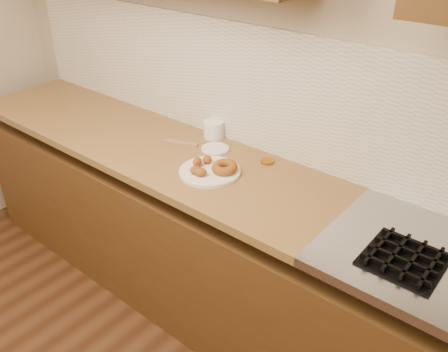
{
  "coord_description": "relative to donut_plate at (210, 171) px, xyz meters",
  "views": [
    {
      "loc": [
        1.13,
        0.24,
        1.97
      ],
      "look_at": [
        -0.02,
        1.62,
        0.93
      ],
      "focal_mm": 38.0,
      "sensor_mm": 36.0,
      "label": 1
    }
  ],
  "objects": [
    {
      "name": "donut_plate",
      "position": [
        0.0,
        0.0,
        0.0
      ],
      "size": [
        0.28,
        0.28,
        0.02
      ],
      "primitive_type": "cylinder",
      "color": "white",
      "rests_on": "butcher_block"
    },
    {
      "name": "tub_lid",
      "position": [
        -0.14,
        0.2,
        -0.0
      ],
      "size": [
        0.18,
        0.18,
        0.01
      ],
      "primitive_type": "cylinder",
      "rotation": [
        0.0,
        0.0,
        0.34
      ],
      "color": "white",
      "rests_on": "butcher_block"
    },
    {
      "name": "backsplash",
      "position": [
        0.12,
        0.35,
        0.29
      ],
      "size": [
        3.6,
        0.02,
        0.6
      ],
      "primitive_type": "cube",
      "color": "silver",
      "rests_on": "wall_back"
    },
    {
      "name": "ring_donut",
      "position": [
        0.06,
        0.03,
        0.03
      ],
      "size": [
        0.12,
        0.12,
        0.05
      ],
      "primitive_type": "torus",
      "rotation": [
        0.1,
        0.0,
        -0.03
      ],
      "color": "#9A5C24",
      "rests_on": "donut_plate"
    },
    {
      "name": "fried_dough_chunks",
      "position": [
        -0.04,
        -0.03,
        0.03
      ],
      "size": [
        0.13,
        0.18,
        0.04
      ],
      "color": "#9A5C24",
      "rests_on": "donut_plate"
    },
    {
      "name": "base_cabinet",
      "position": [
        0.12,
        0.05,
        -0.52
      ],
      "size": [
        3.6,
        0.6,
        0.77
      ],
      "primitive_type": "cube",
      "color": "#4C2F16",
      "rests_on": "floor"
    },
    {
      "name": "wooden_utensil",
      "position": [
        -0.31,
        0.13,
        -0.0
      ],
      "size": [
        0.18,
        0.09,
        0.01
      ],
      "primitive_type": "cube",
      "rotation": [
        0.0,
        0.0,
        0.37
      ],
      "color": "#96704F",
      "rests_on": "butcher_block"
    },
    {
      "name": "plastic_tub",
      "position": [
        -0.24,
        0.3,
        0.04
      ],
      "size": [
        0.12,
        0.12,
        0.09
      ],
      "primitive_type": "cylinder",
      "rotation": [
        0.0,
        0.0,
        -0.19
      ],
      "color": "white",
      "rests_on": "butcher_block"
    },
    {
      "name": "brass_jar_lid",
      "position": [
        0.14,
        0.25,
        -0.0
      ],
      "size": [
        0.06,
        0.06,
        0.01
      ],
      "primitive_type": "cylinder",
      "rotation": [
        0.0,
        0.0,
        0.01
      ],
      "color": "#A76716",
      "rests_on": "butcher_block"
    },
    {
      "name": "butcher_block",
      "position": [
        -0.53,
        0.05,
        -0.03
      ],
      "size": [
        2.3,
        0.62,
        0.04
      ],
      "primitive_type": "cube",
      "color": "brown",
      "rests_on": "base_cabinet"
    },
    {
      "name": "wall_back",
      "position": [
        0.12,
        0.36,
        0.44
      ],
      "size": [
        4.0,
        0.02,
        2.7
      ],
      "primitive_type": "cube",
      "color": "#C0B395",
      "rests_on": "ground"
    }
  ]
}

